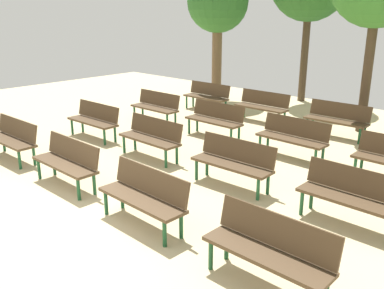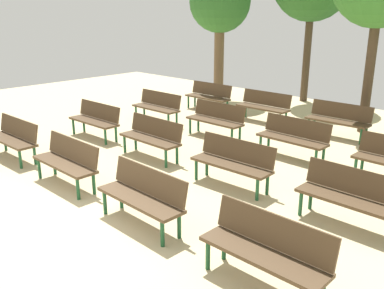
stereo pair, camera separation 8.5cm
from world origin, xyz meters
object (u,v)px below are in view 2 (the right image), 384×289
at_px(bench_r1_c3, 352,195).
at_px(tree_1, 220,4).
at_px(bench_r1_c2, 233,160).
at_px(bench_r2_c0, 157,105).
at_px(bench_r0_c0, 14,136).
at_px(bench_r1_c1, 152,135).
at_px(bench_r0_c1, 68,159).
at_px(bench_r2_c2, 294,136).
at_px(bench_r1_c0, 96,118).
at_px(bench_r2_c1, 216,118).
at_px(bench_r3_c1, 264,105).
at_px(bench_r0_c3, 266,247).
at_px(bench_r0_c2, 143,193).
at_px(bench_r3_c2, 339,118).
at_px(bench_r3_c0, 209,95).

relative_size(bench_r1_c3, tree_1, 0.36).
distance_m(bench_r1_c2, bench_r2_c0, 4.99).
relative_size(bench_r0_c0, bench_r1_c1, 1.01).
bearing_deg(bench_r1_c3, bench_r0_c1, -154.46).
height_order(bench_r1_c2, bench_r2_c2, same).
bearing_deg(bench_r1_c2, bench_r2_c0, 152.51).
height_order(bench_r0_c1, bench_r1_c2, same).
bearing_deg(bench_r1_c0, bench_r0_c0, -89.28).
xyz_separation_m(bench_r0_c0, bench_r1_c1, (2.14, 2.14, 0.00)).
height_order(bench_r2_c1, bench_r2_c2, same).
bearing_deg(bench_r0_c0, bench_r2_c1, 62.57).
bearing_deg(bench_r2_c1, bench_r1_c3, -25.95).
distance_m(bench_r1_c1, bench_r3_c1, 4.31).
xyz_separation_m(bench_r1_c3, bench_r3_c1, (-4.56, 4.27, 0.00)).
distance_m(bench_r0_c1, bench_r2_c0, 4.81).
distance_m(bench_r1_c2, tree_1, 8.54).
bearing_deg(bench_r1_c3, bench_r0_c3, -92.13).
distance_m(bench_r1_c0, bench_r1_c3, 6.74).
bearing_deg(bench_r2_c2, tree_1, 145.84).
bearing_deg(bench_r2_c0, bench_r1_c3, -17.90).
distance_m(bench_r0_c3, bench_r2_c1, 6.19).
bearing_deg(bench_r2_c0, tree_1, 103.13).
distance_m(bench_r0_c1, bench_r1_c3, 4.96).
bearing_deg(bench_r0_c1, bench_r3_c1, 91.03).
xyz_separation_m(bench_r0_c2, bench_r1_c3, (2.29, 2.15, 0.00)).
bearing_deg(bench_r1_c3, bench_r0_c2, -136.83).
xyz_separation_m(bench_r1_c2, tree_1, (-5.45, 5.94, 2.83)).
xyz_separation_m(bench_r0_c0, bench_r2_c0, (-0.08, 4.27, 0.00)).
xyz_separation_m(bench_r1_c3, tree_1, (-7.68, 5.89, 2.83)).
xyz_separation_m(bench_r3_c1, bench_r3_c2, (2.28, 0.03, 0.00)).
distance_m(bench_r0_c0, bench_r2_c1, 4.82).
bearing_deg(tree_1, bench_r1_c3, -37.47).
distance_m(bench_r1_c2, bench_r1_c3, 2.23).
distance_m(bench_r2_c1, bench_r3_c1, 2.13).
xyz_separation_m(bench_r0_c1, bench_r0_c3, (4.40, 0.02, 0.00)).
distance_m(bench_r1_c1, bench_r1_c2, 2.29).
bearing_deg(bench_r3_c0, bench_r1_c3, -33.16).
bearing_deg(bench_r0_c0, bench_r2_c0, 89.78).
relative_size(bench_r0_c3, bench_r2_c1, 1.00).
distance_m(bench_r2_c2, tree_1, 7.18).
bearing_deg(bench_r0_c2, bench_r1_c2, 89.57).
distance_m(bench_r0_c1, bench_r1_c1, 2.11).
height_order(bench_r1_c1, bench_r1_c3, same).
xyz_separation_m(bench_r1_c0, bench_r1_c1, (2.21, -0.02, 0.00)).
xyz_separation_m(bench_r1_c0, bench_r3_c2, (4.46, 4.32, 0.00)).
xyz_separation_m(bench_r0_c1, bench_r3_c2, (2.19, 6.45, 0.00)).
bearing_deg(bench_r1_c1, bench_r3_c2, 62.77).
bearing_deg(tree_1, bench_r1_c1, -61.97).
xyz_separation_m(bench_r1_c2, bench_r2_c0, (-4.51, 2.14, 0.00)).
relative_size(bench_r1_c0, bench_r2_c2, 1.00).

